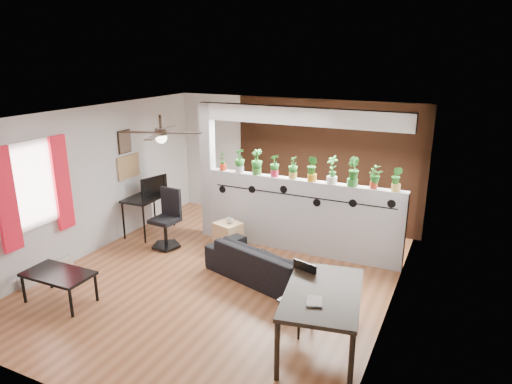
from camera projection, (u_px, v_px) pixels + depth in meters
name	position (u px, v px, depth m)	size (l,w,h in m)	color
room_shell	(220.00, 201.00, 6.99)	(6.30, 7.10, 2.90)	brown
partition_wall	(301.00, 216.00, 8.14)	(3.60, 0.18, 1.35)	#BCBCC1
ceiling_header	(304.00, 116.00, 7.62)	(3.60, 0.18, 0.30)	white
pier_column	(208.00, 171.00, 8.74)	(0.22, 0.20, 2.60)	#BCBCC1
brick_panel	(327.00, 165.00, 9.22)	(3.90, 0.05, 2.60)	#A1532E
vine_decal	(300.00, 196.00, 7.93)	(3.31, 0.01, 0.30)	black
window_assembly	(34.00, 187.00, 6.94)	(0.09, 1.30, 1.55)	white
baseboard_heater	(47.00, 272.00, 7.35)	(0.08, 1.00, 0.18)	beige
corkboard	(129.00, 167.00, 8.85)	(0.03, 0.60, 0.45)	#A17A4E
framed_art	(125.00, 142.00, 8.66)	(0.03, 0.34, 0.44)	#8C7259
ceiling_fan	(161.00, 134.00, 6.76)	(1.19, 1.19, 0.43)	black
potted_plant_0	(223.00, 160.00, 8.53)	(0.20, 0.22, 0.37)	red
potted_plant_1	(240.00, 160.00, 8.37)	(0.26, 0.28, 0.44)	silver
potted_plant_2	(257.00, 161.00, 8.23)	(0.27, 0.23, 0.46)	#407F2E
potted_plant_3	(275.00, 165.00, 8.09)	(0.25, 0.25, 0.40)	red
potted_plant_4	(293.00, 167.00, 7.95)	(0.17, 0.21, 0.40)	gold
potted_plant_5	(312.00, 168.00, 7.80)	(0.29, 0.27, 0.45)	#C47D17
potted_plant_6	(332.00, 169.00, 7.65)	(0.31, 0.28, 0.48)	white
potted_plant_7	(353.00, 171.00, 7.50)	(0.33, 0.33, 0.48)	#318731
potted_plant_8	(374.00, 177.00, 7.38)	(0.23, 0.22, 0.37)	#B9351D
potted_plant_9	(397.00, 178.00, 7.23)	(0.25, 0.22, 0.41)	gold
sofa	(266.00, 263.00, 7.21)	(1.93, 0.76, 0.57)	black
cube_shelf	(228.00, 237.00, 8.29)	(0.44, 0.39, 0.54)	tan
cup	(230.00, 221.00, 8.17)	(0.12, 0.12, 0.10)	gray
computer_desk	(148.00, 199.00, 9.01)	(0.60, 1.09, 0.78)	black
monitor	(152.00, 188.00, 9.09)	(0.06, 0.34, 0.20)	black
office_chair	(167.00, 222.00, 8.39)	(0.56, 0.56, 1.08)	black
dining_table	(323.00, 298.00, 5.38)	(1.11, 1.57, 0.79)	black
book	(306.00, 301.00, 5.13)	(0.18, 0.24, 0.02)	gray
folding_chair	(301.00, 290.00, 5.88)	(0.45, 0.45, 0.91)	black
coffee_table	(58.00, 276.00, 6.52)	(1.00, 0.57, 0.46)	black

